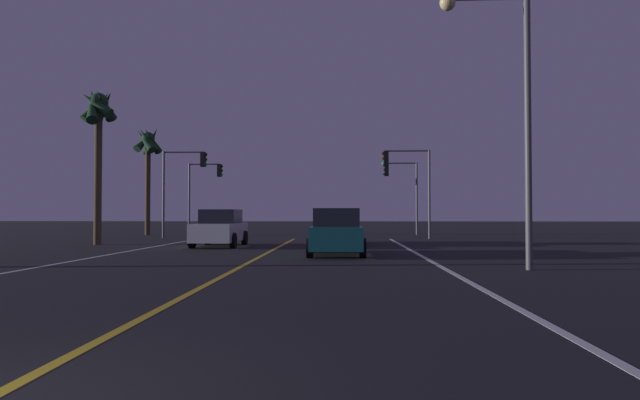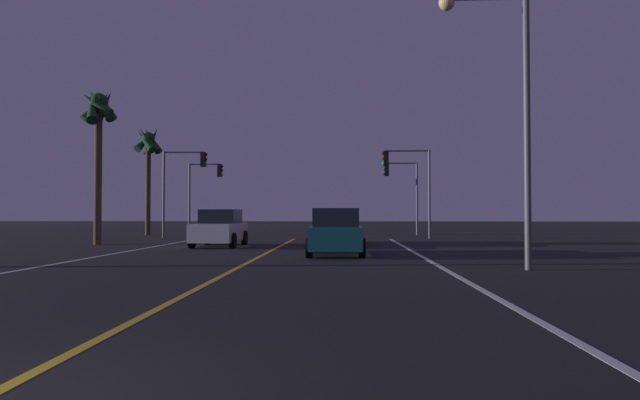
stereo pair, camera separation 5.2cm
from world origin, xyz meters
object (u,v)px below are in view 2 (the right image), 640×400
at_px(traffic_light_near_right, 407,173).
at_px(traffic_light_near_left, 185,174).
at_px(traffic_light_far_left, 206,182).
at_px(street_lamp_right_near, 505,91).
at_px(traffic_light_far_right, 401,181).
at_px(car_oncoming, 220,229).
at_px(car_ahead_far, 339,227).
at_px(palm_tree_left_far, 148,149).
at_px(palm_tree_left_mid, 98,118).
at_px(car_lead_same_lane, 336,233).

height_order(traffic_light_near_right, traffic_light_near_left, traffic_light_near_right).
bearing_deg(traffic_light_far_left, street_lamp_right_near, -58.61).
bearing_deg(traffic_light_far_right, car_oncoming, 54.22).
distance_m(traffic_light_near_left, traffic_light_far_left, 5.50).
xyz_separation_m(car_ahead_far, traffic_light_near_right, (4.01, 5.89, 3.13)).
bearing_deg(palm_tree_left_far, street_lamp_right_near, -51.10).
distance_m(street_lamp_right_near, palm_tree_left_mid, 19.70).
distance_m(car_ahead_far, palm_tree_left_far, 17.82).
bearing_deg(traffic_light_near_right, street_lamp_right_near, 91.92).
bearing_deg(car_lead_same_lane, palm_tree_left_far, 37.54).
distance_m(traffic_light_near_left, traffic_light_far_right, 14.79).
bearing_deg(palm_tree_left_mid, traffic_light_far_left, 80.29).
distance_m(car_ahead_far, traffic_light_near_right, 7.78).
relative_size(traffic_light_near_right, palm_tree_left_far, 0.70).
xyz_separation_m(car_lead_same_lane, palm_tree_left_mid, (-11.69, 6.03, 5.33)).
bearing_deg(street_lamp_right_near, car_lead_same_lane, -46.65).
relative_size(car_lead_same_lane, street_lamp_right_near, 0.57).
bearing_deg(traffic_light_near_left, palm_tree_left_mid, -108.02).
distance_m(traffic_light_near_left, palm_tree_left_far, 6.41).
xyz_separation_m(traffic_light_far_left, street_lamp_right_near, (14.22, -23.30, 1.08)).
distance_m(traffic_light_near_right, palm_tree_left_mid, 17.30).
bearing_deg(traffic_light_far_left, traffic_light_far_right, 0.00).
bearing_deg(palm_tree_left_mid, car_ahead_far, 4.70).
xyz_separation_m(traffic_light_near_left, palm_tree_left_far, (-3.95, 4.57, 2.13)).
distance_m(palm_tree_left_mid, palm_tree_left_far, 11.55).
bearing_deg(traffic_light_near_right, car_oncoming, 39.99).
relative_size(street_lamp_right_near, palm_tree_left_mid, 0.96).
distance_m(traffic_light_far_right, palm_tree_left_far, 17.85).
bearing_deg(street_lamp_right_near, traffic_light_near_left, -51.61).
xyz_separation_m(car_oncoming, street_lamp_right_near, (10.06, -9.86, 4.02)).
distance_m(traffic_light_near_left, palm_tree_left_mid, 7.54).
height_order(car_lead_same_lane, palm_tree_left_mid, palm_tree_left_mid).
xyz_separation_m(traffic_light_near_left, palm_tree_left_mid, (-2.23, -6.85, 2.21)).
height_order(traffic_light_near_right, traffic_light_far_right, traffic_light_near_right).
bearing_deg(car_lead_same_lane, traffic_light_far_right, -13.07).
relative_size(car_oncoming, palm_tree_left_mid, 0.55).
height_order(traffic_light_near_right, palm_tree_left_mid, palm_tree_left_mid).
distance_m(car_lead_same_lane, traffic_light_far_right, 19.10).
bearing_deg(street_lamp_right_near, traffic_light_far_right, -89.08).
height_order(traffic_light_far_left, street_lamp_right_near, street_lamp_right_near).
bearing_deg(traffic_light_far_left, traffic_light_near_left, -88.79).
relative_size(traffic_light_near_left, palm_tree_left_mid, 0.68).
bearing_deg(car_ahead_far, car_oncoming, 110.61).
distance_m(car_oncoming, palm_tree_left_far, 15.74).
bearing_deg(traffic_light_far_right, street_lamp_right_near, 90.92).
height_order(car_oncoming, palm_tree_left_far, palm_tree_left_far).
height_order(traffic_light_near_left, palm_tree_left_mid, palm_tree_left_mid).
xyz_separation_m(traffic_light_near_right, traffic_light_far_left, (-13.62, 5.50, -0.20)).
relative_size(palm_tree_left_mid, palm_tree_left_far, 1.02).
relative_size(car_lead_same_lane, palm_tree_left_mid, 0.55).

